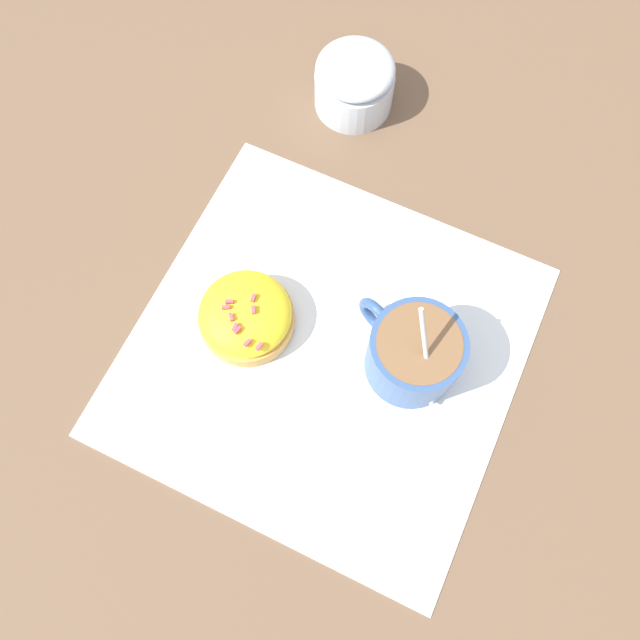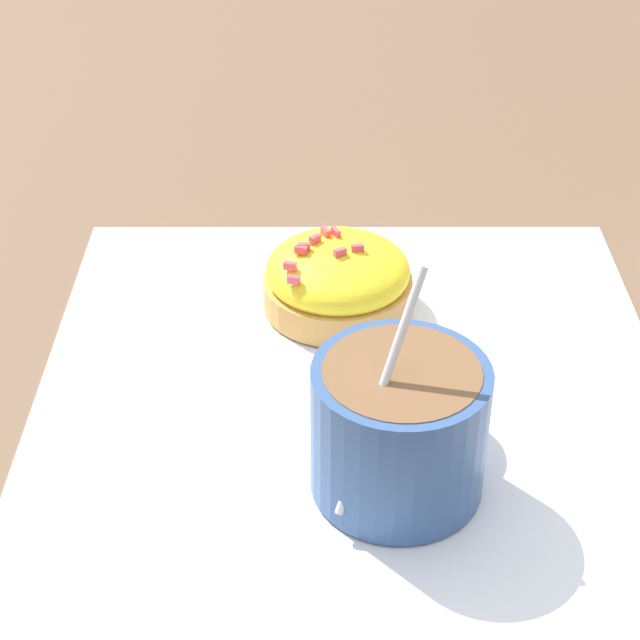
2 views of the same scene
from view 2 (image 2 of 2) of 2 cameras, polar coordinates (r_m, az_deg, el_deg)
ground_plane at (r=0.56m, az=1.79°, el=-3.73°), size 3.00×3.00×0.00m
paper_napkin at (r=0.56m, az=1.79°, el=-3.61°), size 0.37×0.36×0.00m
coffee_cup at (r=0.48m, az=4.30°, el=-5.45°), size 0.10×0.08×0.11m
frosted_pastry at (r=0.61m, az=0.60°, el=2.22°), size 0.09×0.09×0.04m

